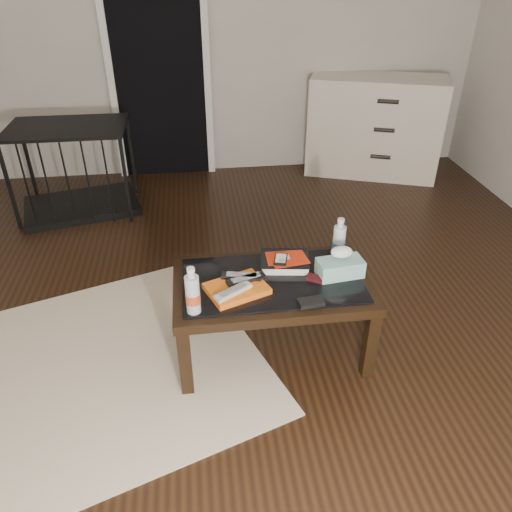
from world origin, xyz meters
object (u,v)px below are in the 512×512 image
(coffee_table, at_px, (272,290))
(water_bottle_left, at_px, (192,290))
(textbook, at_px, (285,262))
(water_bottle_right, at_px, (339,239))
(tissue_box, at_px, (340,268))
(pet_crate, at_px, (78,184))
(dresser, at_px, (374,126))

(coffee_table, relative_size, water_bottle_left, 4.20)
(textbook, bearing_deg, water_bottle_right, 14.82)
(tissue_box, bearing_deg, coffee_table, 172.06)
(pet_crate, xyz_separation_m, water_bottle_right, (1.69, -1.74, 0.35))
(coffee_table, bearing_deg, textbook, 55.21)
(textbook, bearing_deg, tissue_box, -17.91)
(coffee_table, height_order, tissue_box, tissue_box)
(coffee_table, bearing_deg, water_bottle_right, 22.36)
(dresser, xyz_separation_m, pet_crate, (-2.65, -0.48, -0.22))
(water_bottle_right, bearing_deg, water_bottle_left, -155.09)
(coffee_table, xyz_separation_m, tissue_box, (0.35, -0.01, 0.11))
(coffee_table, distance_m, textbook, 0.17)
(water_bottle_left, bearing_deg, coffee_table, 27.25)
(textbook, height_order, water_bottle_right, water_bottle_right)
(textbook, bearing_deg, coffee_table, -116.74)
(pet_crate, height_order, water_bottle_right, pet_crate)
(coffee_table, xyz_separation_m, pet_crate, (-1.31, 1.89, -0.17))
(coffee_table, bearing_deg, tissue_box, -1.00)
(coffee_table, xyz_separation_m, water_bottle_right, (0.38, 0.16, 0.18))
(water_bottle_left, bearing_deg, dresser, 55.97)
(water_bottle_right, bearing_deg, tissue_box, -101.98)
(pet_crate, height_order, water_bottle_left, pet_crate)
(dresser, xyz_separation_m, water_bottle_left, (-1.74, -2.58, 0.13))
(textbook, height_order, tissue_box, tissue_box)
(water_bottle_left, bearing_deg, pet_crate, 113.56)
(water_bottle_right, bearing_deg, textbook, -173.23)
(dresser, distance_m, textbook, 2.58)
(pet_crate, xyz_separation_m, tissue_box, (1.66, -1.90, 0.28))
(textbook, distance_m, tissue_box, 0.29)
(dresser, bearing_deg, coffee_table, -99.58)
(textbook, xyz_separation_m, water_bottle_right, (0.30, 0.04, 0.10))
(textbook, relative_size, tissue_box, 1.09)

